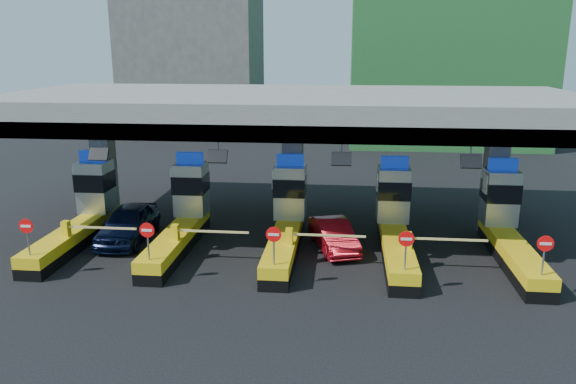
# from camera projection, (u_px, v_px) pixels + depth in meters

# --- Properties ---
(ground) EXTENTS (120.00, 120.00, 0.00)m
(ground) POSITION_uv_depth(u_px,v_px,m) (287.00, 248.00, 26.45)
(ground) COLOR black
(ground) RESTS_ON ground
(toll_canopy) EXTENTS (28.00, 12.09, 7.00)m
(toll_canopy) POSITION_uv_depth(u_px,v_px,m) (293.00, 111.00, 27.68)
(toll_canopy) COLOR slate
(toll_canopy) RESTS_ON ground
(toll_lane_far_left) EXTENTS (4.43, 8.00, 4.16)m
(toll_lane_far_left) POSITION_uv_depth(u_px,v_px,m) (84.00, 212.00, 27.37)
(toll_lane_far_left) COLOR black
(toll_lane_far_left) RESTS_ON ground
(toll_lane_left) EXTENTS (4.43, 8.00, 4.16)m
(toll_lane_left) POSITION_uv_depth(u_px,v_px,m) (184.00, 215.00, 26.87)
(toll_lane_left) COLOR black
(toll_lane_left) RESTS_ON ground
(toll_lane_center) EXTENTS (4.43, 8.00, 4.16)m
(toll_lane_center) POSITION_uv_depth(u_px,v_px,m) (287.00, 218.00, 26.37)
(toll_lane_center) COLOR black
(toll_lane_center) RESTS_ON ground
(toll_lane_right) EXTENTS (4.43, 8.00, 4.16)m
(toll_lane_right) POSITION_uv_depth(u_px,v_px,m) (395.00, 221.00, 25.87)
(toll_lane_right) COLOR black
(toll_lane_right) RESTS_ON ground
(toll_lane_far_right) EXTENTS (4.43, 8.00, 4.16)m
(toll_lane_far_right) POSITION_uv_depth(u_px,v_px,m) (507.00, 225.00, 25.37)
(toll_lane_far_right) COLOR black
(toll_lane_far_right) RESTS_ON ground
(bg_building_concrete) EXTENTS (14.00, 10.00, 18.00)m
(bg_building_concrete) POSITION_uv_depth(u_px,v_px,m) (193.00, 48.00, 60.25)
(bg_building_concrete) COLOR #4C4C49
(bg_building_concrete) RESTS_ON ground
(van) EXTENTS (2.26, 5.18, 1.74)m
(van) POSITION_uv_depth(u_px,v_px,m) (128.00, 223.00, 27.27)
(van) COLOR black
(van) RESTS_ON ground
(red_car) EXTENTS (2.66, 4.48, 1.40)m
(red_car) POSITION_uv_depth(u_px,v_px,m) (334.00, 235.00, 26.11)
(red_car) COLOR maroon
(red_car) RESTS_ON ground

